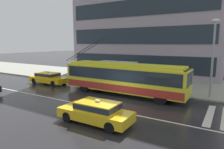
{
  "coord_description": "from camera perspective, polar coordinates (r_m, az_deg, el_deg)",
  "views": [
    {
      "loc": [
        7.34,
        -12.42,
        4.59
      ],
      "look_at": [
        -2.13,
        3.31,
        1.67
      ],
      "focal_mm": 31.85,
      "sensor_mm": 36.0,
      "label": 1
    }
  ],
  "objects": [
    {
      "name": "ground_plane",
      "position": [
        15.14,
        0.45,
        -8.61
      ],
      "size": [
        160.0,
        160.0,
        0.0
      ],
      "primitive_type": "plane",
      "color": "#242325"
    },
    {
      "name": "pedestrian_walking_past",
      "position": [
        22.08,
        4.21,
        -0.04
      ],
      "size": [
        0.45,
        0.45,
        1.65
      ],
      "color": "#5C4A51",
      "rests_on": "sidewalk_slab"
    },
    {
      "name": "lane_centre_line",
      "position": [
        14.17,
        -2.05,
        -9.85
      ],
      "size": [
        72.0,
        0.14,
        0.01
      ],
      "primitive_type": "cube",
      "color": "silver",
      "rests_on": "ground_plane"
    },
    {
      "name": "street_lamp",
      "position": [
        17.83,
        27.05,
        5.83
      ],
      "size": [
        0.6,
        0.32,
        6.31
      ],
      "color": "gray",
      "rests_on": "sidewalk_slab"
    },
    {
      "name": "bus_shelter",
      "position": [
        21.52,
        1.63,
        2.17
      ],
      "size": [
        4.27,
        1.75,
        2.48
      ],
      "color": "gray",
      "rests_on": "sidewalk_slab"
    },
    {
      "name": "pedestrian_waiting_by_pole",
      "position": [
        18.59,
        14.09,
        -0.0
      ],
      "size": [
        1.54,
        1.54,
        1.99
      ],
      "color": "#555445",
      "rests_on": "sidewalk_slab"
    },
    {
      "name": "taxi_oncoming_near",
      "position": [
        11.67,
        -4.57,
        -10.45
      ],
      "size": [
        4.42,
        1.77,
        1.39
      ],
      "color": "yellow",
      "rests_on": "ground_plane"
    },
    {
      "name": "pedestrian_at_shelter",
      "position": [
        22.75,
        -1.86,
        1.68
      ],
      "size": [
        1.06,
        1.06,
        1.95
      ],
      "color": "black",
      "rests_on": "sidewalk_slab"
    },
    {
      "name": "office_tower_corner_left",
      "position": [
        33.67,
        11.72,
        19.72
      ],
      "size": [
        21.32,
        14.0,
        21.86
      ],
      "color": "#978C9B",
      "rests_on": "ground_plane"
    },
    {
      "name": "pedestrian_approaching_curb",
      "position": [
        20.63,
        9.94,
        0.87
      ],
      "size": [
        1.42,
        1.42,
        1.96
      ],
      "color": "#17274D",
      "rests_on": "sidewalk_slab"
    },
    {
      "name": "taxi_queued_behind_bus",
      "position": [
        23.73,
        -17.79,
        -0.83
      ],
      "size": [
        4.66,
        1.91,
        1.39
      ],
      "color": "yellow",
      "rests_on": "ground_plane"
    },
    {
      "name": "crosswalk_stripe_edge_near",
      "position": [
        14.5,
        26.24,
        -10.35
      ],
      "size": [
        0.44,
        4.4,
        0.01
      ],
      "primitive_type": "cube",
      "color": "beige",
      "rests_on": "ground_plane"
    },
    {
      "name": "sidewalk_slab",
      "position": [
        23.67,
        12.4,
        -2.19
      ],
      "size": [
        80.0,
        10.0,
        0.14
      ],
      "primitive_type": "cube",
      "color": "gray",
      "rests_on": "ground_plane"
    },
    {
      "name": "trolleybus",
      "position": [
        17.69,
        3.36,
        -0.91
      ],
      "size": [
        12.16,
        2.6,
        4.96
      ],
      "color": "yellow",
      "rests_on": "ground_plane"
    }
  ]
}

